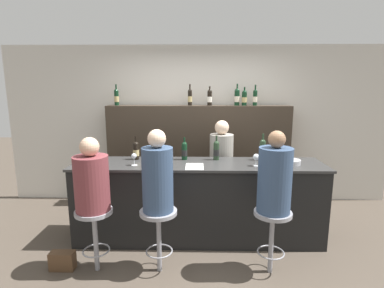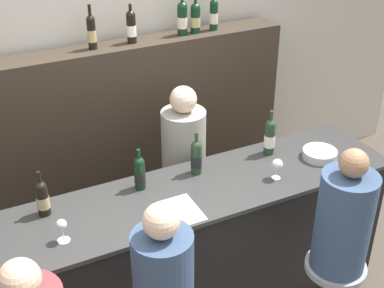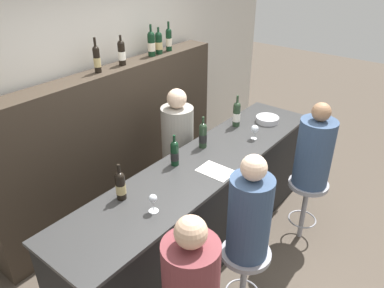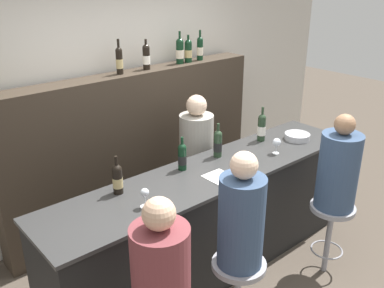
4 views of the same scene
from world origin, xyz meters
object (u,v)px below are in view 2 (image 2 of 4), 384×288
Objects in this scene: wine_bottle_backbar_5 at (214,14)px; guest_seated_middle at (163,281)px; wine_bottle_backbar_4 at (195,18)px; guest_seated_right at (344,219)px; wine_bottle_counter_2 at (196,157)px; bar_stool_right at (333,282)px; bartender at (184,180)px; wine_bottle_backbar_3 at (182,18)px; wine_bottle_backbar_1 at (92,32)px; metal_bowl at (320,154)px; wine_glass_0 at (62,226)px; wine_glass_1 at (277,165)px; wine_bottle_counter_1 at (140,173)px; wine_bottle_counter_0 at (42,198)px; wine_bottle_counter_3 at (270,137)px; wine_bottle_backbar_2 at (131,26)px.

guest_seated_middle is at bearing -124.57° from wine_bottle_backbar_5.
guest_seated_right is at bearing -88.74° from wine_bottle_backbar_4.
bar_stool_right is at bearing -59.44° from wine_bottle_counter_2.
guest_seated_right is 1.42m from bartender.
wine_bottle_backbar_5 is at bearing 0.00° from wine_bottle_backbar_3.
wine_bottle_backbar_1 is 1.90m from metal_bowl.
wine_bottle_counter_2 is 1.20m from bar_stool_right.
wine_glass_0 is 0.60× the size of metal_bowl.
wine_glass_1 is at bearing 28.50° from guest_seated_middle.
wine_bottle_counter_1 reaches higher than metal_bowl.
guest_seated_middle is (-1.13, -1.89, -0.71)m from wine_bottle_backbar_4.
guest_seated_right is (0.90, -1.89, -0.73)m from wine_bottle_backbar_1.
wine_bottle_backbar_4 is 1.95× the size of wine_glass_0.
guest_seated_right is (1.54, -0.60, -0.07)m from wine_glass_0.
metal_bowl is 0.30× the size of guest_seated_middle.
wine_bottle_backbar_1 is at bearing 63.70° from wine_glass_0.
wine_bottle_counter_0 is 1.23× the size of metal_bowl.
wine_bottle_backbar_4 is 1.30m from bartender.
bartender is (-0.50, 0.40, -0.47)m from wine_bottle_counter_3.
wine_glass_1 is 0.18× the size of guest_seated_right.
wine_bottle_backbar_4 is 0.35× the size of guest_seated_right.
wine_bottle_counter_3 is at bearing 143.60° from metal_bowl.
bartender is at bearing -133.74° from wine_bottle_backbar_5.
wine_bottle_counter_2 is 1.24m from wine_bottle_backbar_3.
wine_glass_1 is (1.46, 0.00, -0.00)m from wine_glass_0.
guest_seated_right is (0.08, -0.60, -0.07)m from wine_glass_1.
wine_bottle_counter_1 is 1.98× the size of wine_glass_1.
wine_bottle_counter_0 reaches higher than wine_bottle_counter_1.
wine_bottle_backbar_3 is (1.42, 0.99, 0.65)m from wine_bottle_counter_0.
wine_bottle_counter_1 is at bearing -141.68° from bartender.
wine_glass_0 is at bearing -142.18° from wine_bottle_backbar_5.
wine_bottle_backbar_5 reaches higher than guest_seated_right.
metal_bowl is (1.26, -1.21, -0.74)m from wine_bottle_backbar_1.
bartender is at bearing -115.24° from wine_bottle_backbar_3.
wine_bottle_counter_3 is at bearing 36.00° from guest_seated_middle.
wine_bottle_counter_0 is 1.85m from wine_bottle_backbar_3.
wine_bottle_counter_3 is 0.51× the size of bar_stool_right.
wine_bottle_counter_0 is at bearing -124.34° from wine_bottle_backbar_1.
wine_glass_1 is 0.10× the size of bartender.
wine_bottle_counter_2 is (0.41, -0.00, 0.01)m from wine_bottle_counter_1.
wine_glass_1 is 0.22× the size of bar_stool_right.
wine_bottle_backbar_2 is 0.55m from wine_bottle_backbar_4.
guest_seated_right is at bearing -117.72° from metal_bowl.
wine_bottle_counter_0 is 0.31m from wine_glass_0.
wine_bottle_counter_0 is 0.37× the size of guest_seated_right.
wine_glass_0 is 1.75m from bar_stool_right.
guest_seated_right is (0.53, -0.90, -0.09)m from wine_bottle_counter_2.
wine_bottle_counter_1 is at bearing 75.65° from guest_seated_middle.
wine_glass_0 is at bearing 158.79° from guest_seated_right.
wine_bottle_counter_0 is at bearing 180.00° from wine_bottle_counter_2.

